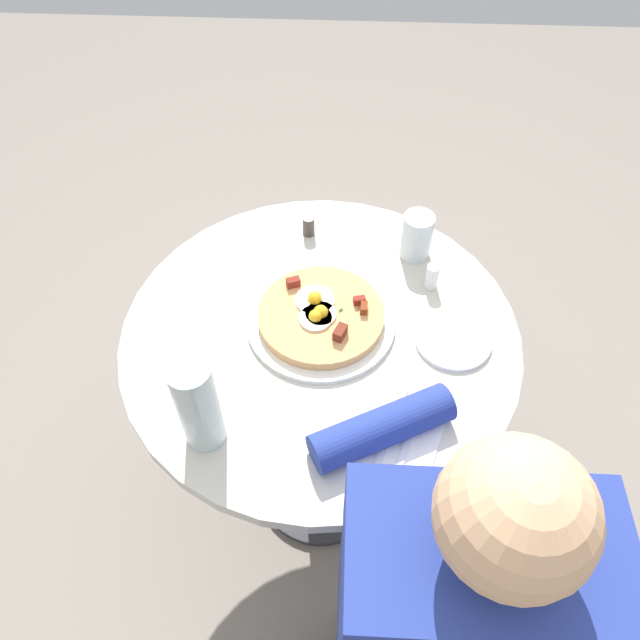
# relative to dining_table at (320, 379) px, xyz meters

# --- Properties ---
(ground_plane) EXTENTS (6.00, 6.00, 0.00)m
(ground_plane) POSITION_rel_dining_table_xyz_m (0.00, 0.00, -0.57)
(ground_plane) COLOR gray
(dining_table) EXTENTS (0.81, 0.81, 0.75)m
(dining_table) POSITION_rel_dining_table_xyz_m (0.00, 0.00, 0.00)
(dining_table) COLOR beige
(dining_table) RESTS_ON ground_plane
(person_seated) EXTENTS (0.45, 0.48, 1.14)m
(person_seated) POSITION_rel_dining_table_xyz_m (-0.24, 0.48, -0.07)
(person_seated) COLOR #2D2D33
(person_seated) RESTS_ON ground_plane
(pizza_plate) EXTENTS (0.30, 0.30, 0.01)m
(pizza_plate) POSITION_rel_dining_table_xyz_m (0.00, -0.02, 0.19)
(pizza_plate) COLOR white
(pizza_plate) RESTS_ON dining_table
(breakfast_pizza) EXTENTS (0.26, 0.26, 0.05)m
(breakfast_pizza) POSITION_rel_dining_table_xyz_m (0.00, -0.02, 0.20)
(breakfast_pizza) COLOR tan
(breakfast_pizza) RESTS_ON pizza_plate
(bread_plate) EXTENTS (0.15, 0.15, 0.01)m
(bread_plate) POSITION_rel_dining_table_xyz_m (-0.26, 0.02, 0.18)
(bread_plate) COLOR white
(bread_plate) RESTS_ON dining_table
(napkin) EXTENTS (0.19, 0.21, 0.00)m
(napkin) POSITION_rel_dining_table_xyz_m (-0.15, 0.23, 0.18)
(napkin) COLOR white
(napkin) RESTS_ON dining_table
(fork) EXTENTS (0.07, 0.17, 0.00)m
(fork) POSITION_rel_dining_table_xyz_m (-0.14, 0.22, 0.19)
(fork) COLOR silver
(fork) RESTS_ON napkin
(knife) EXTENTS (0.07, 0.17, 0.00)m
(knife) POSITION_rel_dining_table_xyz_m (-0.17, 0.23, 0.19)
(knife) COLOR silver
(knife) RESTS_ON napkin
(water_glass) EXTENTS (0.07, 0.07, 0.11)m
(water_glass) POSITION_rel_dining_table_xyz_m (-0.20, -0.23, 0.23)
(water_glass) COLOR silver
(water_glass) RESTS_ON dining_table
(water_bottle) EXTENTS (0.07, 0.07, 0.20)m
(water_bottle) POSITION_rel_dining_table_xyz_m (0.19, 0.25, 0.28)
(water_bottle) COLOR silver
(water_bottle) RESTS_ON dining_table
(salt_shaker) EXTENTS (0.03, 0.03, 0.06)m
(salt_shaker) POSITION_rel_dining_table_xyz_m (-0.23, -0.13, 0.21)
(salt_shaker) COLOR white
(salt_shaker) RESTS_ON dining_table
(pepper_shaker) EXTENTS (0.03, 0.03, 0.05)m
(pepper_shaker) POSITION_rel_dining_table_xyz_m (0.04, -0.28, 0.20)
(pepper_shaker) COLOR #3F3833
(pepper_shaker) RESTS_ON dining_table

